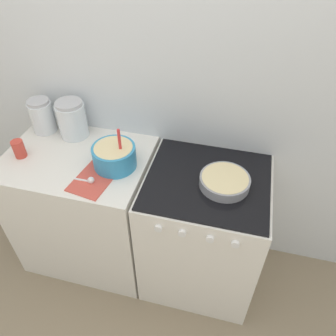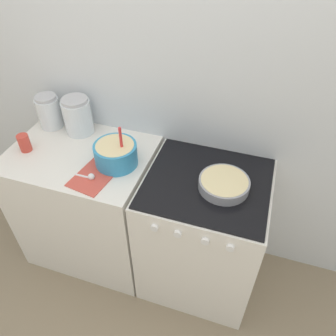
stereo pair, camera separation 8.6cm
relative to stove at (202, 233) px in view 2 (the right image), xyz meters
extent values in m
plane|color=gray|center=(-0.35, -0.31, -0.44)|extent=(12.00, 12.00, 0.00)
cube|color=silver|center=(-0.35, 0.33, 0.76)|extent=(4.67, 0.05, 2.40)
cube|color=silver|center=(-0.77, 0.00, 0.00)|extent=(0.84, 0.62, 0.89)
cube|color=white|center=(0.00, 0.00, -0.01)|extent=(0.68, 0.62, 0.88)
cube|color=black|center=(0.00, 0.00, 0.44)|extent=(0.65, 0.59, 0.01)
cylinder|color=white|center=(-0.19, -0.32, 0.37)|extent=(0.04, 0.02, 0.04)
cylinder|color=white|center=(-0.07, -0.32, 0.37)|extent=(0.04, 0.02, 0.04)
cylinder|color=white|center=(0.07, -0.32, 0.37)|extent=(0.04, 0.02, 0.04)
cylinder|color=white|center=(0.19, -0.32, 0.37)|extent=(0.04, 0.02, 0.04)
cylinder|color=#338CBF|center=(-0.52, -0.01, 0.51)|extent=(0.24, 0.24, 0.13)
cylinder|color=beige|center=(-0.52, -0.01, 0.54)|extent=(0.21, 0.21, 0.07)
cylinder|color=red|center=(-0.48, -0.01, 0.58)|extent=(0.02, 0.02, 0.23)
cylinder|color=gray|center=(0.09, -0.02, 0.47)|extent=(0.26, 0.26, 0.05)
cylinder|color=beige|center=(0.09, -0.02, 0.48)|extent=(0.24, 0.24, 0.05)
cylinder|color=silver|center=(-1.07, 0.20, 0.54)|extent=(0.14, 0.14, 0.19)
cylinder|color=tan|center=(-1.07, 0.20, 0.50)|extent=(0.13, 0.13, 0.12)
cylinder|color=#B2B2B7|center=(-1.07, 0.20, 0.65)|extent=(0.13, 0.13, 0.02)
cylinder|color=silver|center=(-0.87, 0.20, 0.55)|extent=(0.17, 0.17, 0.21)
cylinder|color=olive|center=(-0.87, 0.20, 0.51)|extent=(0.15, 0.15, 0.13)
cylinder|color=#B2B2B7|center=(-0.87, 0.20, 0.67)|extent=(0.16, 0.16, 0.02)
cylinder|color=#CC3F33|center=(-1.08, -0.07, 0.50)|extent=(0.07, 0.07, 0.10)
cube|color=#CC4C3F|center=(-0.59, -0.15, 0.45)|extent=(0.23, 0.29, 0.01)
cylinder|color=white|center=(-0.65, -0.17, 0.45)|extent=(0.09, 0.01, 0.01)
sphere|color=white|center=(-0.59, -0.17, 0.46)|extent=(0.04, 0.04, 0.04)
camera|label=1|loc=(0.11, -1.28, 1.65)|focal=35.00mm
camera|label=2|loc=(0.19, -1.25, 1.65)|focal=35.00mm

